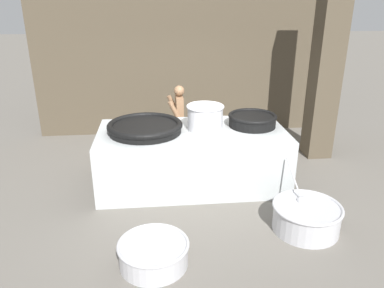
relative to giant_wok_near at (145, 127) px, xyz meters
The scene contains 10 objects.
ground_plane 1.35m from the giant_wok_near, ahead, with size 60.00×60.00×0.00m, color #666059.
back_wall 3.10m from the giant_wok_near, 74.59° to the left, with size 6.73×0.24×3.75m, color #4C4233.
support_pillar 3.78m from the giant_wok_near, 16.68° to the left, with size 0.50×0.50×3.75m, color #4C4233.
hearth_platform 0.99m from the giant_wok_near, ahead, with size 3.22×1.55×1.00m.
giant_wok_near is the anchor object (origin of this frame).
giant_wok_far 1.88m from the giant_wok_near, ahead, with size 0.85×0.85×0.22m.
stock_pot 1.04m from the giant_wok_near, ahead, with size 0.65×0.65×0.43m.
cook 1.46m from the giant_wok_near, 62.72° to the left, with size 0.35×0.54×1.50m.
prep_bowl_vegetables 2.92m from the giant_wok_near, 35.16° to the right, with size 0.99×1.28×0.80m.
prep_bowl_meat 2.34m from the giant_wok_near, 87.35° to the right, with size 0.90×0.90×0.31m.
Camera 1 is at (-0.60, -6.01, 3.14)m, focal length 35.00 mm.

